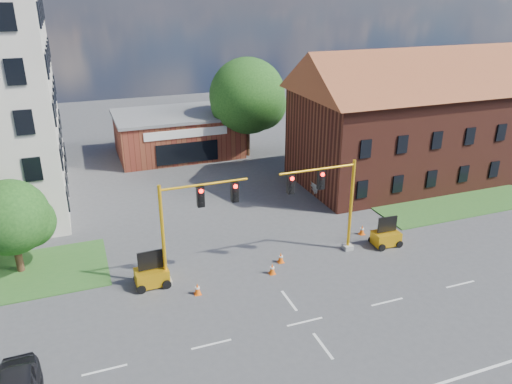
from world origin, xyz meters
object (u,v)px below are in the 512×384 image
(signal_mast_west, at_px, (191,219))
(signal_mast_east, at_px, (329,198))
(pickup_white, at_px, (343,182))
(trailer_west, at_px, (152,275))
(trailer_east, at_px, (386,237))

(signal_mast_west, height_order, signal_mast_east, same)
(signal_mast_west, height_order, pickup_white, signal_mast_west)
(signal_mast_west, bearing_deg, trailer_west, 174.96)
(trailer_west, bearing_deg, signal_mast_east, -3.41)
(trailer_west, distance_m, trailer_east, 15.44)
(signal_mast_east, distance_m, trailer_east, 5.42)
(signal_mast_west, xyz_separation_m, signal_mast_east, (8.71, 0.00, 0.00))
(pickup_white, bearing_deg, signal_mast_east, 156.25)
(trailer_east, distance_m, pickup_white, 9.69)
(signal_mast_west, bearing_deg, signal_mast_east, 0.00)
(signal_mast_west, height_order, trailer_west, signal_mast_west)
(signal_mast_east, distance_m, trailer_west, 11.61)
(signal_mast_east, height_order, trailer_east, signal_mast_east)
(signal_mast_east, relative_size, trailer_east, 3.13)
(signal_mast_west, xyz_separation_m, trailer_east, (13.00, -0.40, -3.30))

